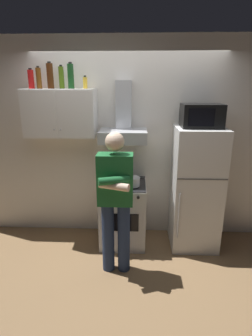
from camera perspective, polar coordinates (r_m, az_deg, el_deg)
The scene contains 15 objects.
ground_plane at distance 3.67m, azimuth 0.00°, elevation -17.42°, with size 7.00×7.00×0.00m, color olive.
back_wall_tiled at distance 3.69m, azimuth 0.42°, elevation 5.76°, with size 4.80×0.10×2.70m, color silver.
upper_cabinet at distance 3.54m, azimuth -13.88°, elevation 11.34°, with size 0.90×0.37×0.60m.
stove_oven at distance 3.66m, azimuth -0.62°, elevation -9.59°, with size 0.60×0.62×0.87m.
range_hood at distance 3.42m, azimuth -0.56°, elevation 9.07°, with size 0.60×0.44×0.75m.
refrigerator at distance 3.59m, azimuth 14.74°, elevation -4.34°, with size 0.60×0.62×1.60m.
microwave at distance 3.38m, azimuth 15.91°, elevation 10.76°, with size 0.48×0.37×0.28m.
person_standing at distance 2.92m, azimuth -2.29°, elevation -6.76°, with size 0.38×0.33×1.64m.
cooking_pot at distance 3.35m, azimuth 1.47°, elevation -2.93°, with size 0.28×0.18×0.11m.
bottle_olive_oil at distance 3.54m, azimuth -13.70°, elevation 18.37°, with size 0.06×0.06×0.28m.
bottle_beer_brown at distance 3.56m, azimuth -18.23°, elevation 17.88°, with size 0.06×0.06×0.26m.
bottle_spice_jar at distance 3.48m, azimuth -8.77°, elevation 17.66°, with size 0.05×0.05×0.16m.
bottle_wine_green at distance 3.47m, azimuth -11.79°, elevation 18.76°, with size 0.07×0.07×0.31m.
bottle_rum_dark at distance 3.58m, azimuth -15.99°, elevation 18.49°, with size 0.08×0.08×0.32m.
bottle_soda_red at distance 3.64m, azimuth -19.74°, elevation 17.54°, with size 0.07×0.07×0.24m.
Camera 1 is at (0.13, -3.01, 2.09)m, focal length 28.37 mm.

